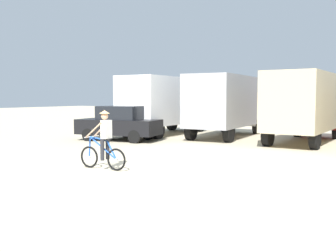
% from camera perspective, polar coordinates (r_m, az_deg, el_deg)
% --- Properties ---
extents(ground_plane, '(120.00, 120.00, 0.00)m').
position_cam_1_polar(ground_plane, '(12.45, -7.74, -6.05)').
color(ground_plane, beige).
extents(box_truck_avon_van, '(2.46, 6.78, 3.35)m').
position_cam_1_polar(box_truck_avon_van, '(22.91, -0.65, 3.42)').
color(box_truck_avon_van, white).
rests_on(box_truck_avon_van, ground).
extents(box_truck_grey_hauler, '(2.73, 6.87, 3.35)m').
position_cam_1_polar(box_truck_grey_hauler, '(21.60, 8.40, 3.32)').
color(box_truck_grey_hauler, '#9E9EA3').
rests_on(box_truck_grey_hauler, ground).
extents(box_truck_tan_camper, '(2.55, 6.81, 3.35)m').
position_cam_1_polar(box_truck_tan_camper, '(19.91, 19.37, 3.05)').
color(box_truck_tan_camper, '#CCB78E').
rests_on(box_truck_tan_camper, ground).
extents(sedan_parked, '(4.44, 2.45, 1.76)m').
position_cam_1_polar(sedan_parked, '(19.94, -7.14, 0.40)').
color(sedan_parked, black).
rests_on(sedan_parked, ground).
extents(cyclist_orange_shirt, '(1.73, 0.52, 1.82)m').
position_cam_1_polar(cyclist_orange_shirt, '(12.08, -9.38, -2.33)').
color(cyclist_orange_shirt, black).
rests_on(cyclist_orange_shirt, ground).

